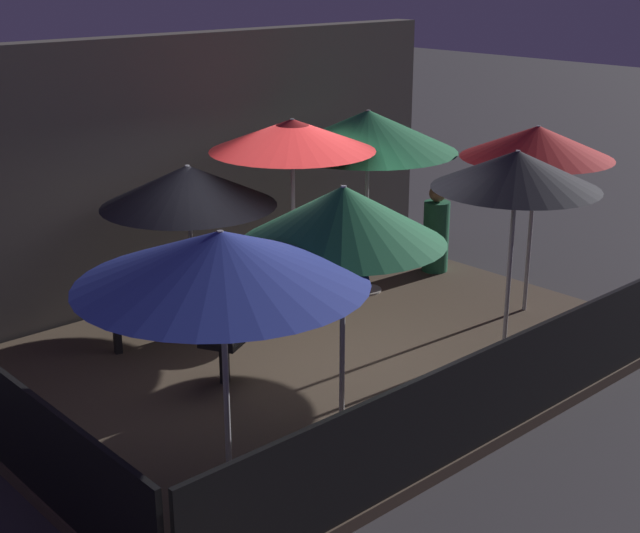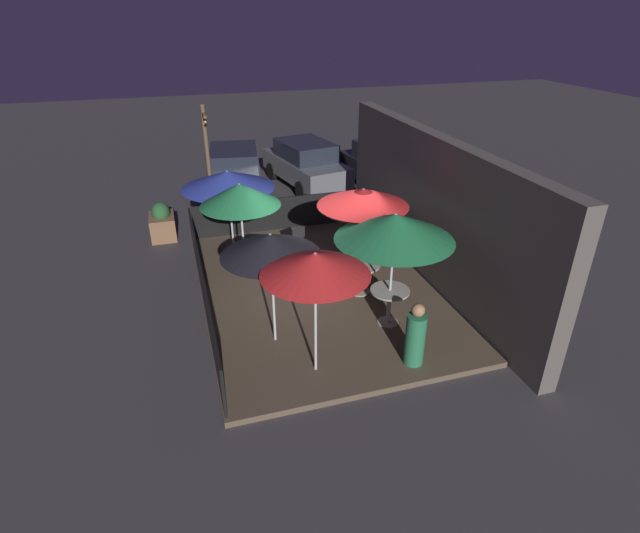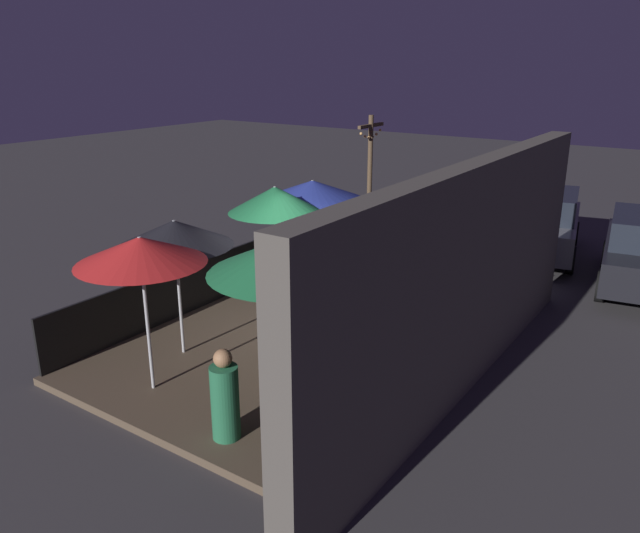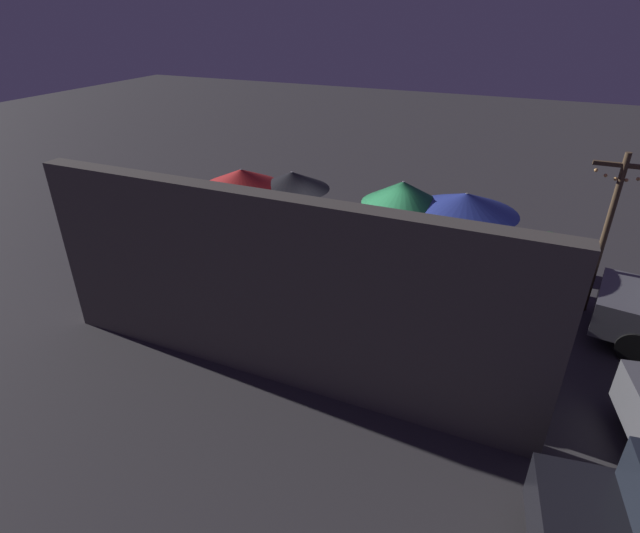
% 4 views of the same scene
% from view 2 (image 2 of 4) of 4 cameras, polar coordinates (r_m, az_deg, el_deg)
% --- Properties ---
extents(ground_plane, '(60.00, 60.00, 0.00)m').
position_cam_2_polar(ground_plane, '(11.60, -0.42, -2.93)').
color(ground_plane, '#383538').
extents(patio_deck, '(7.26, 5.16, 0.12)m').
position_cam_2_polar(patio_deck, '(11.57, -0.42, -2.68)').
color(patio_deck, brown).
rests_on(patio_deck, ground_plane).
extents(building_wall, '(8.86, 0.36, 3.42)m').
position_cam_2_polar(building_wall, '(11.87, 12.73, 6.30)').
color(building_wall, '#4C4742').
rests_on(building_wall, ground_plane).
extents(fence_front, '(7.06, 0.05, 0.95)m').
position_cam_2_polar(fence_front, '(10.95, -13.25, -2.15)').
color(fence_front, black).
rests_on(fence_front, patio_deck).
extents(fence_side_left, '(0.05, 4.96, 0.95)m').
position_cam_2_polar(fence_side_left, '(14.47, -4.50, 6.07)').
color(fence_side_left, black).
rests_on(fence_side_left, patio_deck).
extents(patio_umbrella_0, '(2.28, 2.28, 2.40)m').
position_cam_2_polar(patio_umbrella_0, '(9.40, 8.55, 4.51)').
color(patio_umbrella_0, '#B2B2B7').
rests_on(patio_umbrella_0, patio_deck).
extents(patio_umbrella_1, '(1.93, 1.93, 2.45)m').
position_cam_2_polar(patio_umbrella_1, '(10.46, 4.96, 7.89)').
color(patio_umbrella_1, '#B2B2B7').
rests_on(patio_umbrella_1, patio_deck).
extents(patio_umbrella_2, '(1.82, 1.82, 2.25)m').
position_cam_2_polar(patio_umbrella_2, '(8.85, -5.67, 2.49)').
color(patio_umbrella_2, '#B2B2B7').
rests_on(patio_umbrella_2, patio_deck).
extents(patio_umbrella_3, '(2.00, 2.00, 2.00)m').
position_cam_2_polar(patio_umbrella_3, '(11.78, 5.08, 7.62)').
color(patio_umbrella_3, '#B2B2B7').
rests_on(patio_umbrella_3, patio_deck).
extents(patio_umbrella_4, '(1.82, 1.82, 2.32)m').
position_cam_2_polar(patio_umbrella_4, '(7.96, -0.55, 0.30)').
color(patio_umbrella_4, '#B2B2B7').
rests_on(patio_umbrella_4, patio_deck).
extents(patio_umbrella_5, '(2.30, 2.30, 2.23)m').
position_cam_2_polar(patio_umbrella_5, '(12.58, -10.50, 9.76)').
color(patio_umbrella_5, '#B2B2B7').
rests_on(patio_umbrella_5, patio_deck).
extents(patio_umbrella_6, '(1.81, 1.81, 2.33)m').
position_cam_2_polar(patio_umbrella_6, '(11.28, -9.16, 8.12)').
color(patio_umbrella_6, '#B2B2B7').
rests_on(patio_umbrella_6, patio_deck).
extents(dining_table_0, '(0.79, 0.79, 0.78)m').
position_cam_2_polar(dining_table_0, '(10.09, 7.95, -3.48)').
color(dining_table_0, '#9E998E').
rests_on(dining_table_0, patio_deck).
extents(dining_table_1, '(0.89, 0.89, 0.71)m').
position_cam_2_polar(dining_table_1, '(11.15, 4.61, -0.36)').
color(dining_table_1, '#9E998E').
rests_on(dining_table_1, patio_deck).
extents(patio_chair_0, '(0.49, 0.49, 0.95)m').
position_cam_2_polar(patio_chair_0, '(13.18, 3.51, 4.09)').
color(patio_chair_0, black).
rests_on(patio_chair_0, patio_deck).
extents(patio_chair_1, '(0.54, 0.54, 0.92)m').
position_cam_2_polar(patio_chair_1, '(12.40, -2.10, 2.46)').
color(patio_chair_1, black).
rests_on(patio_chair_1, patio_deck).
extents(patron_0, '(0.50, 0.50, 1.24)m').
position_cam_2_polar(patron_0, '(9.12, 10.83, -7.89)').
color(patron_0, '#236642').
rests_on(patron_0, patio_deck).
extents(planter_box, '(0.98, 0.68, 1.06)m').
position_cam_2_polar(planter_box, '(14.85, -17.59, 4.84)').
color(planter_box, brown).
rests_on(planter_box, ground_plane).
extents(light_post, '(1.10, 0.12, 3.47)m').
position_cam_2_polar(light_post, '(15.26, -12.70, 12.03)').
color(light_post, brown).
rests_on(light_post, ground_plane).
extents(parked_car_0, '(4.40, 2.29, 1.62)m').
position_cam_2_polar(parked_car_0, '(17.72, -9.72, 10.71)').
color(parked_car_0, '#5B5B60').
rests_on(parked_car_0, ground_plane).
extents(parked_car_1, '(4.29, 2.46, 1.62)m').
position_cam_2_polar(parked_car_1, '(18.41, -1.64, 11.74)').
color(parked_car_1, '#5B5B60').
rests_on(parked_car_1, ground_plane).
extents(parked_car_2, '(4.20, 2.26, 1.62)m').
position_cam_2_polar(parked_car_2, '(18.18, 7.48, 11.30)').
color(parked_car_2, black).
rests_on(parked_car_2, ground_plane).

